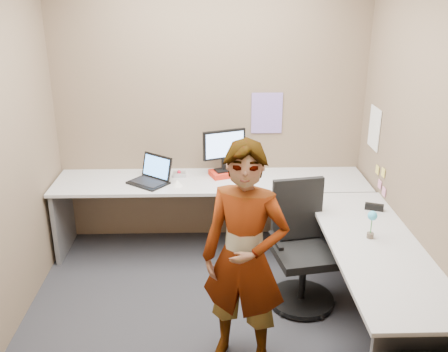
{
  "coord_description": "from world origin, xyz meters",
  "views": [
    {
      "loc": [
        -0.0,
        -3.44,
        2.48
      ],
      "look_at": [
        0.1,
        0.25,
        1.05
      ],
      "focal_mm": 40.0,
      "sensor_mm": 36.0,
      "label": 1
    }
  ],
  "objects_px": {
    "monitor": "(224,147)",
    "person": "(245,258)",
    "office_chair": "(301,256)",
    "desk": "(263,220)"
  },
  "relations": [
    {
      "from": "monitor",
      "to": "person",
      "type": "height_order",
      "value": "person"
    },
    {
      "from": "office_chair",
      "to": "person",
      "type": "height_order",
      "value": "person"
    },
    {
      "from": "monitor",
      "to": "office_chair",
      "type": "distance_m",
      "value": 1.33
    },
    {
      "from": "person",
      "to": "monitor",
      "type": "bearing_deg",
      "value": 112.55
    },
    {
      "from": "monitor",
      "to": "person",
      "type": "relative_size",
      "value": 0.26
    },
    {
      "from": "desk",
      "to": "monitor",
      "type": "relative_size",
      "value": 7.28
    },
    {
      "from": "desk",
      "to": "office_chair",
      "type": "xyz_separation_m",
      "value": [
        0.29,
        -0.3,
        -0.18
      ]
    },
    {
      "from": "office_chair",
      "to": "person",
      "type": "xyz_separation_m",
      "value": [
        -0.51,
        -0.67,
        0.38
      ]
    },
    {
      "from": "desk",
      "to": "monitor",
      "type": "bearing_deg",
      "value": 113.24
    },
    {
      "from": "office_chair",
      "to": "monitor",
      "type": "bearing_deg",
      "value": 110.39
    }
  ]
}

